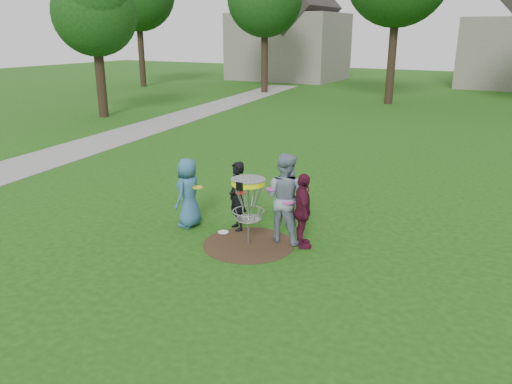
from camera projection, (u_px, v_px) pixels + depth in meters
The scene contains 10 objects.
ground at pixel (249, 244), 9.79m from camera, with size 100.00×100.00×0.00m, color #19470F.
dirt_patch at pixel (249, 244), 9.79m from camera, with size 1.80×1.80×0.01m, color #47331E.
concrete_path at pixel (138, 130), 21.07m from camera, with size 2.20×40.00×0.02m, color #9E9E99.
player_blue at pixel (188, 193), 10.53m from camera, with size 0.73×0.47×1.49m, color #32638B.
player_black at pixel (237, 196), 10.33m from camera, with size 0.53×0.35×1.47m, color black.
player_grey at pixel (285, 198), 9.73m from camera, with size 0.87×0.68×1.79m, color #7E8FA3.
player_maroon at pixel (303, 211), 9.47m from camera, with size 0.86×0.36×1.47m, color #521229.
disc_on_grass at pixel (223, 232), 10.37m from camera, with size 0.22×0.22×0.02m, color white.
disc_golf_basket at pixel (248, 195), 9.48m from camera, with size 0.66×0.67×1.38m.
held_discs at pixel (248, 193), 9.84m from camera, with size 2.26×0.39×0.22m.
Camera 1 is at (4.51, -7.79, 3.98)m, focal length 35.00 mm.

